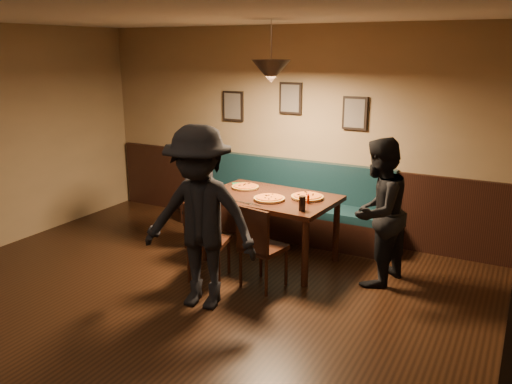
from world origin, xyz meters
TOP-DOWN VIEW (x-y plane):
  - floor at (0.00, 0.00)m, footprint 7.00×7.00m
  - ceiling at (0.00, 0.00)m, footprint 7.00×7.00m
  - wall_back at (0.00, 3.50)m, footprint 6.00×0.00m
  - wainscot at (0.00, 3.47)m, footprint 5.88×0.06m
  - booth_bench at (0.00, 3.20)m, footprint 3.00×0.60m
  - picture_left at (-0.90, 3.47)m, footprint 0.32×0.04m
  - picture_center at (0.00, 3.47)m, footprint 0.32×0.04m
  - picture_right at (0.90, 3.47)m, footprint 0.32×0.04m
  - pendant_lamp at (0.29, 2.30)m, footprint 0.44×0.44m
  - dining_table at (0.29, 2.30)m, footprint 1.59×1.08m
  - chair_near_left at (-0.08, 1.54)m, footprint 0.49×0.49m
  - chair_near_right at (0.55, 1.64)m, footprint 0.48×0.48m
  - diner_left at (-0.77, 2.33)m, footprint 0.43×0.61m
  - diner_right at (1.57, 2.32)m, footprint 0.77×0.90m
  - diner_front at (0.20, 0.98)m, footprint 1.26×0.84m
  - pizza_a at (-0.14, 2.46)m, footprint 0.35×0.35m
  - pizza_b at (0.36, 2.14)m, footprint 0.46×0.46m
  - pizza_c at (0.72, 2.41)m, footprint 0.40×0.40m
  - soda_glass at (0.85, 1.96)m, footprint 0.09×0.09m
  - tabasco_bottle at (0.81, 2.22)m, footprint 0.03×0.03m
  - napkin_a at (-0.30, 2.59)m, footprint 0.23×0.23m
  - napkin_b at (-0.24, 2.03)m, footprint 0.18×0.18m
  - cutlery_set at (0.22, 1.90)m, footprint 0.21×0.08m

SIDE VIEW (x-z plane):
  - floor at x=0.00m, z-range 0.00..0.00m
  - dining_table at x=0.29m, z-range 0.00..0.82m
  - chair_near_left at x=-0.08m, z-range 0.00..0.92m
  - chair_near_right at x=0.55m, z-range 0.00..0.92m
  - wainscot at x=0.00m, z-range 0.00..1.00m
  - booth_bench at x=0.00m, z-range 0.00..1.00m
  - diner_left at x=-0.77m, z-range 0.00..1.57m
  - diner_right at x=1.57m, z-range 0.00..1.61m
  - cutlery_set at x=0.22m, z-range 0.82..0.82m
  - napkin_b at x=-0.24m, z-range 0.82..0.82m
  - napkin_a at x=-0.30m, z-range 0.82..0.82m
  - pizza_a at x=-0.14m, z-range 0.82..0.85m
  - pizza_b at x=0.36m, z-range 0.82..0.86m
  - pizza_c at x=0.72m, z-range 0.82..0.86m
  - tabasco_bottle at x=0.81m, z-range 0.82..0.94m
  - soda_glass at x=0.85m, z-range 0.82..0.98m
  - diner_front at x=0.20m, z-range 0.00..1.82m
  - wall_back at x=0.00m, z-range -1.60..4.40m
  - picture_left at x=-0.90m, z-range 1.49..1.91m
  - picture_right at x=0.90m, z-range 1.49..1.91m
  - picture_center at x=0.00m, z-range 1.64..2.06m
  - pendant_lamp at x=0.29m, z-range 2.12..2.38m
  - ceiling at x=0.00m, z-range 2.80..2.80m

